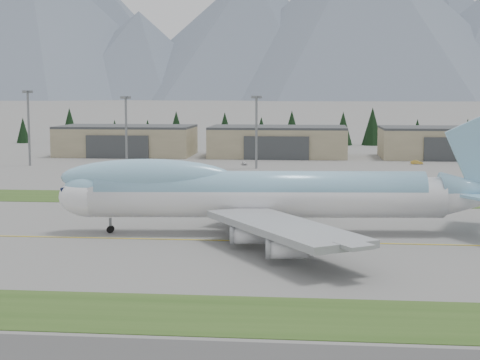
# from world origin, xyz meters

# --- Properties ---
(ground) EXTENTS (7000.00, 7000.00, 0.00)m
(ground) POSITION_xyz_m (0.00, 0.00, 0.00)
(ground) COLOR slate
(ground) RESTS_ON ground
(grass_strip_near) EXTENTS (400.00, 14.00, 0.08)m
(grass_strip_near) POSITION_xyz_m (0.00, -38.00, 0.00)
(grass_strip_near) COLOR #304F1C
(grass_strip_near) RESTS_ON ground
(grass_strip_far) EXTENTS (400.00, 18.00, 0.08)m
(grass_strip_far) POSITION_xyz_m (0.00, 45.00, 0.00)
(grass_strip_far) COLOR #304F1C
(grass_strip_far) RESTS_ON ground
(taxiway_line_main) EXTENTS (400.00, 0.40, 0.02)m
(taxiway_line_main) POSITION_xyz_m (0.00, 0.00, 0.00)
(taxiway_line_main) COLOR yellow
(taxiway_line_main) RESTS_ON ground
(boeing_747_freighter) EXTENTS (75.61, 65.05, 19.91)m
(boeing_747_freighter) POSITION_xyz_m (-10.98, 6.75, 6.56)
(boeing_747_freighter) COLOR white
(boeing_747_freighter) RESTS_ON ground
(hangar_left) EXTENTS (48.00, 26.60, 10.80)m
(hangar_left) POSITION_xyz_m (-70.00, 149.90, 5.39)
(hangar_left) COLOR gray
(hangar_left) RESTS_ON ground
(hangar_center) EXTENTS (48.00, 26.60, 10.80)m
(hangar_center) POSITION_xyz_m (-15.00, 149.90, 5.39)
(hangar_center) COLOR gray
(hangar_center) RESTS_ON ground
(hangar_right) EXTENTS (48.00, 26.60, 10.80)m
(hangar_right) POSITION_xyz_m (45.00, 149.90, 5.39)
(hangar_right) COLOR gray
(hangar_right) RESTS_ON ground
(floodlight_masts) EXTENTS (148.19, 7.91, 24.97)m
(floodlight_masts) POSITION_xyz_m (-27.83, 110.19, 16.01)
(floodlight_masts) COLOR slate
(floodlight_masts) RESTS_ON ground
(service_vehicle_a) EXTENTS (2.24, 3.48, 1.10)m
(service_vehicle_a) POSITION_xyz_m (-24.17, 118.34, 0.00)
(service_vehicle_a) COLOR silver
(service_vehicle_a) RESTS_ON ground
(service_vehicle_b) EXTENTS (4.06, 1.82, 1.29)m
(service_vehicle_b) POSITION_xyz_m (30.26, 125.84, 0.00)
(service_vehicle_b) COLOR gold
(service_vehicle_b) RESTS_ON ground
(service_vehicle_c) EXTENTS (2.46, 4.03, 1.09)m
(service_vehicle_c) POSITION_xyz_m (48.82, 134.80, 0.00)
(service_vehicle_c) COLOR #A0A0A4
(service_vehicle_c) RESTS_ON ground
(conifer_belt) EXTENTS (271.32, 15.50, 16.33)m
(conifer_belt) POSITION_xyz_m (-2.11, 211.77, 6.90)
(conifer_belt) COLOR black
(conifer_belt) RESTS_ON ground
(mountain_ridge_front) EXTENTS (4335.52, 1296.34, 521.71)m
(mountain_ridge_front) POSITION_xyz_m (-18.53, 2239.98, 233.18)
(mountain_ridge_front) COLOR slate
(mountain_ridge_front) RESTS_ON ground
(mountain_ridge_rear) EXTENTS (4498.07, 1025.96, 512.98)m
(mountain_ridge_rear) POSITION_xyz_m (108.57, 2900.00, 257.01)
(mountain_ridge_rear) COLOR slate
(mountain_ridge_rear) RESTS_ON ground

